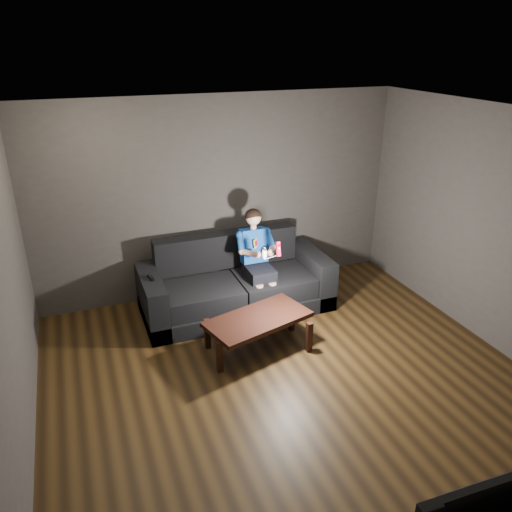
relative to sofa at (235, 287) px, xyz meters
name	(u,v)px	position (x,y,z in m)	size (l,w,h in m)	color
floor	(296,390)	(0.03, -1.85, -0.31)	(5.00, 5.00, 0.00)	black
back_wall	(221,197)	(0.03, 0.65, 1.04)	(5.00, 0.04, 2.70)	#393632
left_wall	(3,323)	(-2.47, -1.85, 1.04)	(0.04, 5.00, 2.70)	#393632
right_wall	(509,236)	(2.53, -1.85, 1.04)	(0.04, 5.00, 2.70)	#393632
ceiling	(307,122)	(0.03, -1.85, 2.39)	(5.00, 5.00, 0.02)	silver
sofa	(235,287)	(0.00, 0.00, 0.00)	(2.44, 1.05, 0.94)	black
child	(257,252)	(0.28, -0.07, 0.49)	(0.50, 0.61, 1.23)	black
wii_remote_red	(278,249)	(0.37, -0.54, 0.70)	(0.05, 0.07, 0.19)	red
nunchuk_white	(264,253)	(0.19, -0.53, 0.67)	(0.09, 0.11, 0.16)	silver
wii_remote_black	(151,278)	(-1.10, -0.09, 0.37)	(0.06, 0.16, 0.03)	black
coffee_table	(258,322)	(-0.07, -1.02, 0.06)	(1.29, 0.89, 0.43)	black
tv	(484,504)	(0.13, -4.12, 0.55)	(1.16, 0.15, 0.67)	black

